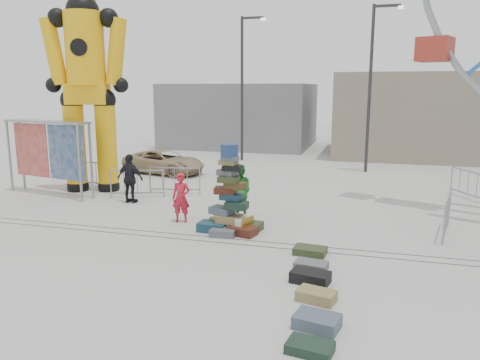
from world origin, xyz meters
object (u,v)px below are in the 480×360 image
(suitcase_tower, at_px, (230,207))
(crash_test_dummy, at_px, (87,79))
(steamer_trunk, at_px, (234,223))
(barricade_dummy_b, at_px, (137,183))
(pedestrian_red, at_px, (181,198))
(barricade_dummy_c, at_px, (175,180))
(lamp_post_right, at_px, (372,81))
(barricade_wheel_back, at_px, (468,184))
(barricade_wheel_front, at_px, (447,216))
(parked_suv, at_px, (164,162))
(pedestrian_green, at_px, (240,191))
(barricade_dummy_a, at_px, (87,174))
(banner_scaffold, at_px, (47,139))
(lamp_post_left, at_px, (244,82))
(pedestrian_black, at_px, (130,179))

(suitcase_tower, bearing_deg, crash_test_dummy, 158.16)
(steamer_trunk, xyz_separation_m, barricade_dummy_b, (-4.76, 3.08, 0.31))
(pedestrian_red, bearing_deg, barricade_dummy_c, 108.07)
(lamp_post_right, xyz_separation_m, steamer_trunk, (-3.66, -11.26, -4.24))
(suitcase_tower, bearing_deg, steamer_trunk, 31.99)
(barricade_wheel_back, xyz_separation_m, pedestrian_red, (-9.23, -5.90, 0.23))
(barricade_wheel_front, bearing_deg, suitcase_tower, 113.79)
(crash_test_dummy, relative_size, steamer_trunk, 8.39)
(parked_suv, bearing_deg, crash_test_dummy, 177.76)
(suitcase_tower, xyz_separation_m, barricade_wheel_back, (7.49, 6.39, -0.17))
(pedestrian_green, bearing_deg, crash_test_dummy, -168.87)
(lamp_post_right, relative_size, crash_test_dummy, 0.94)
(crash_test_dummy, distance_m, barricade_dummy_a, 4.07)
(banner_scaffold, relative_size, barricade_dummy_c, 2.04)
(pedestrian_green, bearing_deg, barricade_wheel_back, 61.62)
(lamp_post_right, height_order, crash_test_dummy, crash_test_dummy)
(lamp_post_left, height_order, pedestrian_red, lamp_post_left)
(lamp_post_right, xyz_separation_m, pedestrian_red, (-5.50, -10.82, -3.70))
(lamp_post_left, height_order, barricade_dummy_b, lamp_post_left)
(steamer_trunk, relative_size, pedestrian_black, 0.57)
(barricade_dummy_b, height_order, barricade_dummy_c, same)
(pedestrian_green, xyz_separation_m, pedestrian_black, (-4.38, 0.80, 0.03))
(suitcase_tower, xyz_separation_m, pedestrian_black, (-4.50, 2.33, 0.18))
(steamer_trunk, bearing_deg, barricade_dummy_c, 149.67)
(steamer_trunk, bearing_deg, lamp_post_right, 89.79)
(banner_scaffold, xyz_separation_m, barricade_dummy_a, (0.41, 1.79, -1.63))
(steamer_trunk, relative_size, barricade_dummy_b, 0.51)
(barricade_dummy_a, bearing_deg, barricade_dummy_c, 0.31)
(pedestrian_red, bearing_deg, banner_scaffold, 153.04)
(crash_test_dummy, relative_size, barricade_wheel_back, 4.26)
(barricade_dummy_b, distance_m, barricade_dummy_c, 1.49)
(crash_test_dummy, height_order, barricade_dummy_b, crash_test_dummy)
(banner_scaffold, height_order, barricade_dummy_c, banner_scaffold)
(banner_scaffold, xyz_separation_m, pedestrian_red, (6.43, -2.16, -1.41))
(barricade_dummy_c, xyz_separation_m, barricade_wheel_front, (9.60, -2.78, 0.00))
(steamer_trunk, height_order, barricade_dummy_c, barricade_dummy_c)
(barricade_dummy_a, height_order, barricade_dummy_c, same)
(lamp_post_left, xyz_separation_m, steamer_trunk, (3.34, -13.26, -4.24))
(barricade_dummy_b, distance_m, pedestrian_black, 0.89)
(banner_scaffold, distance_m, barricade_dummy_b, 3.90)
(crash_test_dummy, bearing_deg, pedestrian_green, -34.62)
(lamp_post_right, height_order, barricade_dummy_a, lamp_post_right)
(barricade_dummy_c, bearing_deg, steamer_trunk, -59.70)
(suitcase_tower, bearing_deg, pedestrian_green, 101.07)
(steamer_trunk, xyz_separation_m, barricade_dummy_a, (-7.85, 4.39, 0.31))
(lamp_post_right, relative_size, pedestrian_green, 4.60)
(lamp_post_left, relative_size, pedestrian_green, 4.60)
(barricade_dummy_b, distance_m, parked_suv, 5.19)
(barricade_wheel_front, bearing_deg, barricade_dummy_c, 85.29)
(barricade_dummy_c, bearing_deg, banner_scaffold, -174.06)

